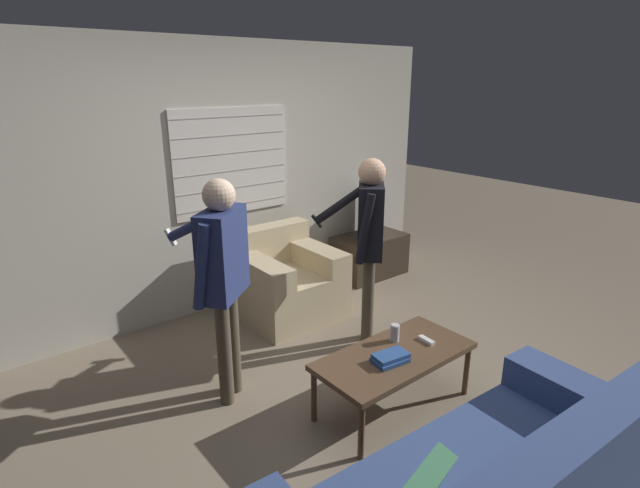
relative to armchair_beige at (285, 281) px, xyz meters
name	(u,v)px	position (x,y,z in m)	size (l,w,h in m)	color
ground_plane	(365,392)	(-0.30, -1.44, -0.33)	(16.00, 16.00, 0.00)	#7F705B
wall_back	(222,179)	(-0.30, 0.59, 0.95)	(5.20, 0.08, 2.55)	#BCB7A8
armchair_beige	(285,281)	(0.00, 0.00, 0.00)	(0.88, 0.87, 0.83)	#C6B289
coffee_table	(395,358)	(-0.27, -1.68, 0.05)	(1.12, 0.54, 0.42)	brown
tv_stand	(369,255)	(1.34, 0.22, -0.10)	(0.83, 0.50, 0.48)	#33281E
tv	(370,215)	(1.34, 0.22, 0.39)	(0.61, 0.63, 0.49)	#B2B2B7
person_left_standing	(222,266)	(-1.09, -0.85, 0.68)	(0.51, 0.79, 1.60)	#4C4233
person_right_standing	(369,231)	(0.23, -0.89, 0.67)	(0.45, 0.71, 1.61)	#4C4233
book_stack	(390,358)	(-0.37, -1.73, 0.12)	(0.26, 0.18, 0.06)	#284C89
soda_can	(395,333)	(-0.14, -1.56, 0.15)	(0.07, 0.07, 0.13)	silver
spare_remote	(426,340)	(0.02, -1.71, 0.10)	(0.05, 0.13, 0.02)	white
floor_fan	(328,271)	(0.67, 0.15, -0.11)	(0.36, 0.20, 0.45)	#A8A8AD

